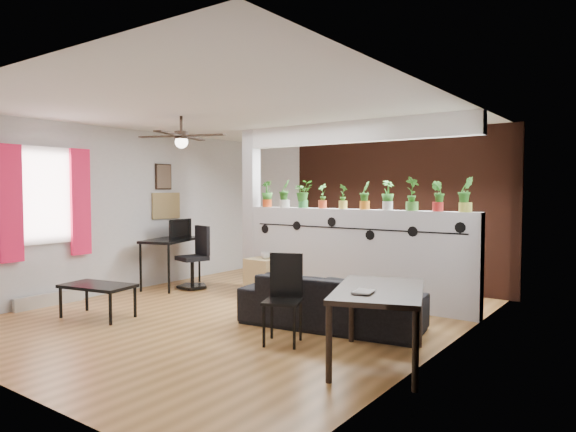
% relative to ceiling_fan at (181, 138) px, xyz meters
% --- Properties ---
extents(room_shell, '(6.30, 7.10, 2.90)m').
position_rel_ceiling_fan_xyz_m(room_shell, '(0.80, 0.30, -1.01)').
color(room_shell, olive).
rests_on(room_shell, ground).
extents(partition_wall, '(3.60, 0.18, 1.35)m').
position_rel_ceiling_fan_xyz_m(partition_wall, '(1.60, 1.80, -1.64)').
color(partition_wall, '#BCBCC1').
rests_on(partition_wall, ground).
extents(ceiling_header, '(3.60, 0.18, 0.30)m').
position_rel_ceiling_fan_xyz_m(ceiling_header, '(1.60, 1.80, 0.14)').
color(ceiling_header, white).
rests_on(ceiling_header, room_shell).
extents(pier_column, '(0.22, 0.20, 2.60)m').
position_rel_ceiling_fan_xyz_m(pier_column, '(-0.31, 1.80, -1.01)').
color(pier_column, '#BCBCC1').
rests_on(pier_column, ground).
extents(brick_panel, '(3.90, 0.05, 2.60)m').
position_rel_ceiling_fan_xyz_m(brick_panel, '(1.60, 3.27, -1.01)').
color(brick_panel, brown).
rests_on(brick_panel, ground).
extents(vine_decal, '(3.31, 0.01, 0.30)m').
position_rel_ceiling_fan_xyz_m(vine_decal, '(1.60, 1.70, -1.23)').
color(vine_decal, black).
rests_on(vine_decal, partition_wall).
extents(window_assembly, '(0.09, 1.30, 1.55)m').
position_rel_ceiling_fan_xyz_m(window_assembly, '(-1.76, -0.90, -0.81)').
color(window_assembly, white).
rests_on(window_assembly, room_shell).
extents(baseboard_heater, '(0.08, 1.00, 0.18)m').
position_rel_ceiling_fan_xyz_m(baseboard_heater, '(-1.74, -0.90, -2.22)').
color(baseboard_heater, beige).
rests_on(baseboard_heater, ground).
extents(corkboard, '(0.03, 0.60, 0.45)m').
position_rel_ceiling_fan_xyz_m(corkboard, '(-1.78, 1.25, -0.96)').
color(corkboard, olive).
rests_on(corkboard, room_shell).
extents(framed_art, '(0.03, 0.34, 0.44)m').
position_rel_ceiling_fan_xyz_m(framed_art, '(-1.78, 1.20, -0.46)').
color(framed_art, '#8C7259').
rests_on(framed_art, room_shell).
extents(ceiling_fan, '(1.19, 1.19, 0.43)m').
position_rel_ceiling_fan_xyz_m(ceiling_fan, '(0.00, 0.00, 0.00)').
color(ceiling_fan, black).
rests_on(ceiling_fan, room_shell).
extents(potted_plant_0, '(0.21, 0.24, 0.42)m').
position_rel_ceiling_fan_xyz_m(potted_plant_0, '(0.02, 1.80, -0.74)').
color(potted_plant_0, '#D74A19').
rests_on(potted_plant_0, partition_wall).
extents(potted_plant_1, '(0.20, 0.24, 0.44)m').
position_rel_ceiling_fan_xyz_m(potted_plant_1, '(0.37, 1.80, -0.73)').
color(potted_plant_1, silver).
rests_on(potted_plant_1, partition_wall).
extents(potted_plant_2, '(0.27, 0.27, 0.42)m').
position_rel_ceiling_fan_xyz_m(potted_plant_2, '(0.72, 1.80, -0.74)').
color(potted_plant_2, '#30853C').
rests_on(potted_plant_2, partition_wall).
extents(potted_plant_3, '(0.22, 0.19, 0.37)m').
position_rel_ceiling_fan_xyz_m(potted_plant_3, '(1.07, 1.80, -0.77)').
color(potted_plant_3, '#BF411E').
rests_on(potted_plant_3, partition_wall).
extents(potted_plant_4, '(0.22, 0.20, 0.36)m').
position_rel_ceiling_fan_xyz_m(potted_plant_4, '(1.42, 1.80, -0.77)').
color(potted_plant_4, gold).
rests_on(potted_plant_4, partition_wall).
extents(potted_plant_5, '(0.18, 0.21, 0.40)m').
position_rel_ceiling_fan_xyz_m(potted_plant_5, '(1.78, 1.80, -0.75)').
color(potted_plant_5, orange).
rests_on(potted_plant_5, partition_wall).
extents(potted_plant_6, '(0.24, 0.26, 0.40)m').
position_rel_ceiling_fan_xyz_m(potted_plant_6, '(2.13, 1.80, -0.75)').
color(potted_plant_6, silver).
rests_on(potted_plant_6, partition_wall).
extents(potted_plant_7, '(0.28, 0.25, 0.45)m').
position_rel_ceiling_fan_xyz_m(potted_plant_7, '(2.48, 1.80, -0.72)').
color(potted_plant_7, '#479335').
rests_on(potted_plant_7, partition_wall).
extents(potted_plant_8, '(0.20, 0.16, 0.39)m').
position_rel_ceiling_fan_xyz_m(potted_plant_8, '(2.83, 1.80, -0.75)').
color(potted_plant_8, red).
rests_on(potted_plant_8, partition_wall).
extents(potted_plant_9, '(0.29, 0.29, 0.44)m').
position_rel_ceiling_fan_xyz_m(potted_plant_9, '(3.18, 1.80, -0.73)').
color(potted_plant_9, '#C3CA47').
rests_on(potted_plant_9, partition_wall).
extents(sofa, '(2.13, 1.11, 0.60)m').
position_rel_ceiling_fan_xyz_m(sofa, '(2.02, 0.50, -2.02)').
color(sofa, black).
rests_on(sofa, ground).
extents(cube_shelf, '(0.46, 0.41, 0.56)m').
position_rel_ceiling_fan_xyz_m(cube_shelf, '(0.20, 1.46, -2.03)').
color(cube_shelf, '#A38756').
rests_on(cube_shelf, ground).
extents(cup, '(0.16, 0.16, 0.10)m').
position_rel_ceiling_fan_xyz_m(cup, '(0.25, 1.46, -1.70)').
color(cup, gray).
rests_on(cup, cube_shelf).
extents(computer_desk, '(0.92, 1.25, 0.81)m').
position_rel_ceiling_fan_xyz_m(computer_desk, '(-1.45, 1.07, -1.58)').
color(computer_desk, black).
rests_on(computer_desk, ground).
extents(monitor, '(0.31, 0.10, 0.18)m').
position_rel_ceiling_fan_xyz_m(monitor, '(-1.45, 1.22, -1.42)').
color(monitor, black).
rests_on(monitor, computer_desk).
extents(office_chair, '(0.52, 0.53, 1.01)m').
position_rel_ceiling_fan_xyz_m(office_chair, '(-1.03, 1.22, -1.87)').
color(office_chair, black).
rests_on(office_chair, ground).
extents(dining_table, '(1.19, 1.49, 0.71)m').
position_rel_ceiling_fan_xyz_m(dining_table, '(3.05, -0.35, -1.68)').
color(dining_table, black).
rests_on(dining_table, ground).
extents(book, '(0.21, 0.25, 0.02)m').
position_rel_ceiling_fan_xyz_m(book, '(2.95, -0.65, -1.59)').
color(book, gray).
rests_on(book, dining_table).
extents(folding_chair, '(0.50, 0.50, 0.95)m').
position_rel_ceiling_fan_xyz_m(folding_chair, '(1.92, -0.31, -1.76)').
color(folding_chair, black).
rests_on(folding_chair, ground).
extents(coffee_table, '(0.99, 0.67, 0.43)m').
position_rel_ceiling_fan_xyz_m(coffee_table, '(-0.61, -0.88, -1.93)').
color(coffee_table, black).
rests_on(coffee_table, ground).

